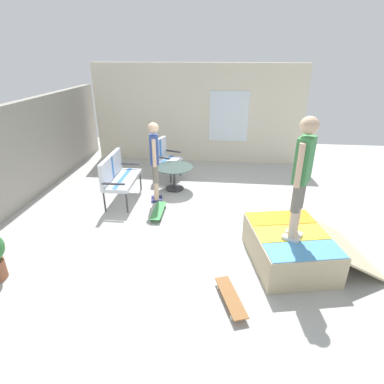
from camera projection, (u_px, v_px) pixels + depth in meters
ground_plane at (204, 225)px, 6.10m from camera, size 12.00×12.00×0.10m
house_facade at (198, 114)px, 8.99m from camera, size 0.23×6.00×2.76m
skate_ramp at (291, 247)px, 4.86m from camera, size 1.75×2.06×0.53m
patio_bench at (117, 174)px, 6.76m from camera, size 1.26×0.57×1.02m
patio_chair_near_house at (163, 155)px, 8.01m from camera, size 0.77×0.72×1.02m
patio_table at (174, 173)px, 7.38m from camera, size 0.90×0.90×0.57m
person_watching at (155, 157)px, 6.57m from camera, size 0.47×0.29×1.74m
person_skater at (302, 171)px, 4.19m from camera, size 0.44×0.34×1.78m
skateboard_by_bench at (158, 211)px, 6.34m from camera, size 0.80×0.22×0.10m
skateboard_spare at (231, 297)px, 4.13m from camera, size 0.82×0.45×0.10m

